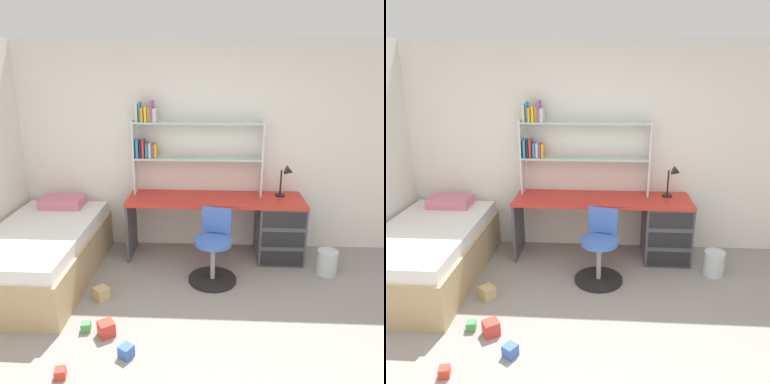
# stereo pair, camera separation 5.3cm
# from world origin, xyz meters

# --- Properties ---
(room_shell) EXTENTS (5.91, 6.07, 2.53)m
(room_shell) POSITION_xyz_m (-1.26, 1.26, 1.26)
(room_shell) COLOR white
(room_shell) RESTS_ON ground_plane
(desk) EXTENTS (2.06, 0.59, 0.75)m
(desk) POSITION_xyz_m (0.51, 2.22, 0.42)
(desk) COLOR red
(desk) RESTS_ON ground_plane
(bookshelf_hutch) EXTENTS (1.53, 0.22, 1.10)m
(bookshelf_hutch) POSITION_xyz_m (-0.49, 2.39, 1.38)
(bookshelf_hutch) COLOR silver
(bookshelf_hutch) RESTS_ON desk
(desk_lamp) EXTENTS (0.20, 0.17, 0.38)m
(desk_lamp) POSITION_xyz_m (0.78, 2.30, 1.00)
(desk_lamp) COLOR black
(desk_lamp) RESTS_ON desk
(swivel_chair) EXTENTS (0.52, 0.52, 0.78)m
(swivel_chair) POSITION_xyz_m (-0.07, 1.65, 0.30)
(swivel_chair) COLOR black
(swivel_chair) RESTS_ON ground_plane
(bed_platform) EXTENTS (1.05, 1.87, 0.71)m
(bed_platform) POSITION_xyz_m (-1.91, 1.59, 0.29)
(bed_platform) COLOR tan
(bed_platform) RESTS_ON ground_plane
(waste_bin) EXTENTS (0.23, 0.23, 0.28)m
(waste_bin) POSITION_xyz_m (1.19, 1.83, 0.14)
(waste_bin) COLOR silver
(waste_bin) RESTS_ON ground_plane
(toy_block_green_0) EXTENTS (0.09, 0.09, 0.08)m
(toy_block_green_0) POSITION_xyz_m (-1.18, 0.71, 0.04)
(toy_block_green_0) COLOR #479E51
(toy_block_green_0) RESTS_ON ground_plane
(toy_block_blue_1) EXTENTS (0.14, 0.14, 0.10)m
(toy_block_blue_1) POSITION_xyz_m (-0.76, 0.41, 0.05)
(toy_block_blue_1) COLOR #3860B7
(toy_block_blue_1) RESTS_ON ground_plane
(toy_block_red_2) EXTENTS (0.18, 0.18, 0.13)m
(toy_block_red_2) POSITION_xyz_m (-0.98, 0.66, 0.06)
(toy_block_red_2) COLOR red
(toy_block_red_2) RESTS_ON ground_plane
(toy_block_natural_4) EXTENTS (0.18, 0.18, 0.13)m
(toy_block_natural_4) POSITION_xyz_m (-1.18, 1.20, 0.06)
(toy_block_natural_4) COLOR tan
(toy_block_natural_4) RESTS_ON ground_plane
(toy_block_red_5) EXTENTS (0.09, 0.09, 0.08)m
(toy_block_red_5) POSITION_xyz_m (-1.20, 0.17, 0.04)
(toy_block_red_5) COLOR red
(toy_block_red_5) RESTS_ON ground_plane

